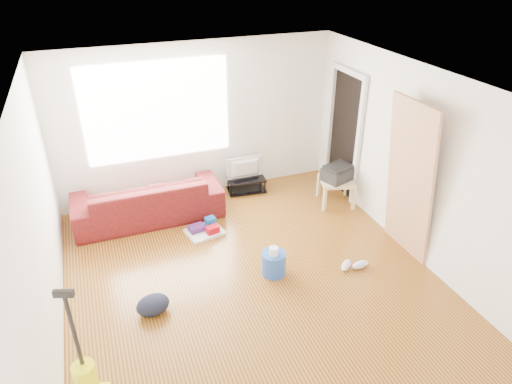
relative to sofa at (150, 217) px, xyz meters
name	(u,v)px	position (x,y,z in m)	size (l,w,h in m)	color
room	(253,187)	(1.04, -1.80, 1.25)	(4.51, 5.01, 2.51)	#552E12
sofa	(150,217)	(0.00, 0.00, 0.00)	(2.21, 0.87, 0.65)	#430512
tv_stand	(246,184)	(1.69, 0.27, 0.13)	(0.67, 0.43, 0.24)	black
tv	(246,169)	(1.69, 0.27, 0.42)	(0.64, 0.08, 0.37)	black
side_table	(337,183)	(2.92, -0.61, 0.36)	(0.64, 0.64, 0.43)	tan
printer	(338,173)	(2.92, -0.61, 0.54)	(0.55, 0.48, 0.24)	black
bucket	(273,273)	(1.27, -1.93, 0.00)	(0.31, 0.31, 0.31)	blue
toilet_paper	(273,261)	(1.26, -1.95, 0.21)	(0.12, 0.12, 0.11)	white
cleaning_tray	(205,229)	(0.69, -0.71, 0.06)	(0.58, 0.50, 0.18)	silver
backpack	(154,312)	(-0.30, -2.09, 0.00)	(0.39, 0.31, 0.21)	black
sneakers	(353,265)	(2.29, -2.20, 0.05)	(0.43, 0.23, 0.10)	silver
door_panel	(397,249)	(3.10, -2.05, 0.00)	(0.04, 0.86, 2.15)	tan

